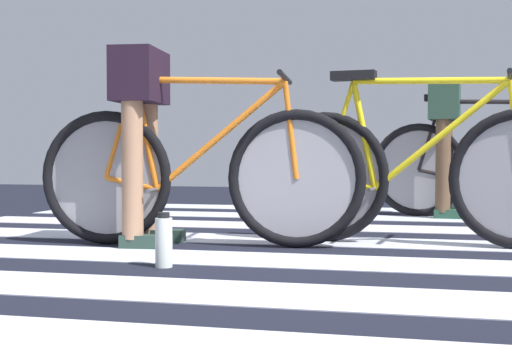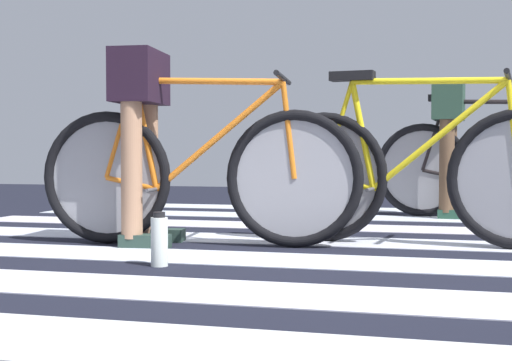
{
  "view_description": "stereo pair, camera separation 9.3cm",
  "coord_description": "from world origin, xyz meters",
  "px_view_note": "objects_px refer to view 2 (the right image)",
  "views": [
    {
      "loc": [
        0.52,
        -2.97,
        0.51
      ],
      "look_at": [
        -0.45,
        1.11,
        0.35
      ],
      "focal_mm": 51.0,
      "sensor_mm": 36.0,
      "label": 1
    },
    {
      "loc": [
        0.62,
        -2.97,
        0.51
      ],
      "look_at": [
        -0.45,
        1.11,
        0.35
      ],
      "focal_mm": 51.0,
      "sensor_mm": 36.0,
      "label": 2
    }
  ],
  "objects_px": {
    "bicycle_1_of_3": "(198,173)",
    "cyclist_1_of_3": "(141,120)",
    "bicycle_2_of_3": "(416,173)",
    "water_bottle": "(159,240)",
    "bicycle_3_of_3": "(492,167)",
    "cyclist_3_of_3": "(449,131)"
  },
  "relations": [
    {
      "from": "cyclist_1_of_3",
      "to": "cyclist_3_of_3",
      "type": "xyz_separation_m",
      "value": [
        1.6,
        2.09,
        -0.01
      ]
    },
    {
      "from": "cyclist_1_of_3",
      "to": "bicycle_2_of_3",
      "type": "distance_m",
      "value": 1.49
    },
    {
      "from": "cyclist_3_of_3",
      "to": "cyclist_1_of_3",
      "type": "bearing_deg",
      "value": -123.29
    },
    {
      "from": "bicycle_1_of_3",
      "to": "bicycle_2_of_3",
      "type": "distance_m",
      "value": 1.15
    },
    {
      "from": "cyclist_3_of_3",
      "to": "bicycle_2_of_3",
      "type": "bearing_deg",
      "value": -91.44
    },
    {
      "from": "bicycle_2_of_3",
      "to": "water_bottle",
      "type": "bearing_deg",
      "value": -130.52
    },
    {
      "from": "bicycle_1_of_3",
      "to": "water_bottle",
      "type": "xyz_separation_m",
      "value": [
        0.07,
        -0.71,
        -0.27
      ]
    },
    {
      "from": "bicycle_1_of_3",
      "to": "cyclist_1_of_3",
      "type": "relative_size",
      "value": 1.68
    },
    {
      "from": "bicycle_1_of_3",
      "to": "bicycle_2_of_3",
      "type": "xyz_separation_m",
      "value": [
        1.12,
        0.29,
        0.0
      ]
    },
    {
      "from": "cyclist_1_of_3",
      "to": "bicycle_3_of_3",
      "type": "bearing_deg",
      "value": 41.92
    },
    {
      "from": "cyclist_1_of_3",
      "to": "water_bottle",
      "type": "bearing_deg",
      "value": -66.06
    },
    {
      "from": "water_bottle",
      "to": "cyclist_1_of_3",
      "type": "bearing_deg",
      "value": 119.27
    },
    {
      "from": "bicycle_1_of_3",
      "to": "bicycle_3_of_3",
      "type": "bearing_deg",
      "value": 46.5
    },
    {
      "from": "cyclist_3_of_3",
      "to": "bicycle_3_of_3",
      "type": "bearing_deg",
      "value": 0.0
    },
    {
      "from": "cyclist_3_of_3",
      "to": "water_bottle",
      "type": "distance_m",
      "value": 3.07
    },
    {
      "from": "cyclist_1_of_3",
      "to": "bicycle_2_of_3",
      "type": "relative_size",
      "value": 0.6
    },
    {
      "from": "bicycle_1_of_3",
      "to": "cyclist_1_of_3",
      "type": "height_order",
      "value": "cyclist_1_of_3"
    },
    {
      "from": "bicycle_3_of_3",
      "to": "water_bottle",
      "type": "relative_size",
      "value": 7.34
    },
    {
      "from": "cyclist_1_of_3",
      "to": "water_bottle",
      "type": "height_order",
      "value": "cyclist_1_of_3"
    },
    {
      "from": "cyclist_1_of_3",
      "to": "bicycle_3_of_3",
      "type": "xyz_separation_m",
      "value": [
        1.91,
        2.07,
        -0.28
      ]
    },
    {
      "from": "bicycle_2_of_3",
      "to": "cyclist_3_of_3",
      "type": "xyz_separation_m",
      "value": [
        0.17,
        1.77,
        0.27
      ]
    },
    {
      "from": "bicycle_3_of_3",
      "to": "bicycle_2_of_3",
      "type": "bearing_deg",
      "value": -101.28
    }
  ]
}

